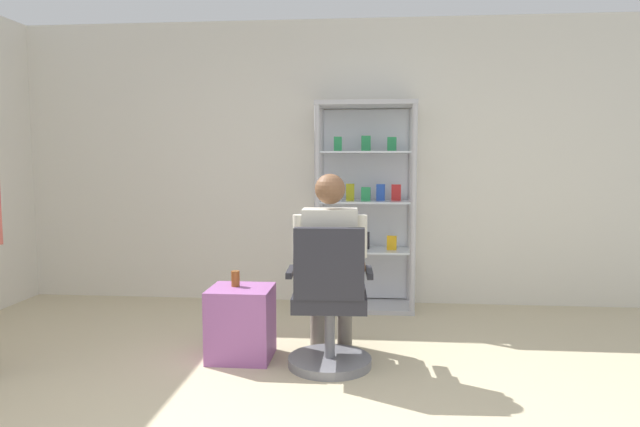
{
  "coord_description": "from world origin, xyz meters",
  "views": [
    {
      "loc": [
        0.45,
        -2.44,
        1.38
      ],
      "look_at": [
        0.09,
        1.5,
        1.0
      ],
      "focal_mm": 31.5,
      "sensor_mm": 36.0,
      "label": 1
    }
  ],
  "objects_px": {
    "tea_glass": "(235,279)",
    "seated_shopkeeper": "(330,258)",
    "office_chair": "(330,311)",
    "display_cabinet_main": "(365,205)",
    "storage_crate": "(241,323)"
  },
  "relations": [
    {
      "from": "seated_shopkeeper",
      "to": "tea_glass",
      "type": "bearing_deg",
      "value": 177.68
    },
    {
      "from": "office_chair",
      "to": "display_cabinet_main",
      "type": "bearing_deg",
      "value": 82.52
    },
    {
      "from": "seated_shopkeeper",
      "to": "tea_glass",
      "type": "distance_m",
      "value": 0.68
    },
    {
      "from": "seated_shopkeeper",
      "to": "tea_glass",
      "type": "relative_size",
      "value": 11.84
    },
    {
      "from": "office_chair",
      "to": "seated_shopkeeper",
      "type": "bearing_deg",
      "value": 92.63
    },
    {
      "from": "office_chair",
      "to": "storage_crate",
      "type": "height_order",
      "value": "office_chair"
    },
    {
      "from": "storage_crate",
      "to": "tea_glass",
      "type": "height_order",
      "value": "tea_glass"
    },
    {
      "from": "seated_shopkeeper",
      "to": "storage_crate",
      "type": "xyz_separation_m",
      "value": [
        -0.62,
        -0.01,
        -0.46
      ]
    },
    {
      "from": "display_cabinet_main",
      "to": "tea_glass",
      "type": "bearing_deg",
      "value": -121.83
    },
    {
      "from": "office_chair",
      "to": "tea_glass",
      "type": "distance_m",
      "value": 0.72
    },
    {
      "from": "storage_crate",
      "to": "office_chair",
      "type": "bearing_deg",
      "value": -13.76
    },
    {
      "from": "office_chair",
      "to": "tea_glass",
      "type": "relative_size",
      "value": 8.81
    },
    {
      "from": "tea_glass",
      "to": "seated_shopkeeper",
      "type": "bearing_deg",
      "value": -2.32
    },
    {
      "from": "display_cabinet_main",
      "to": "storage_crate",
      "type": "bearing_deg",
      "value": -119.89
    },
    {
      "from": "display_cabinet_main",
      "to": "seated_shopkeeper",
      "type": "xyz_separation_m",
      "value": [
        -0.22,
        -1.45,
        -0.25
      ]
    }
  ]
}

